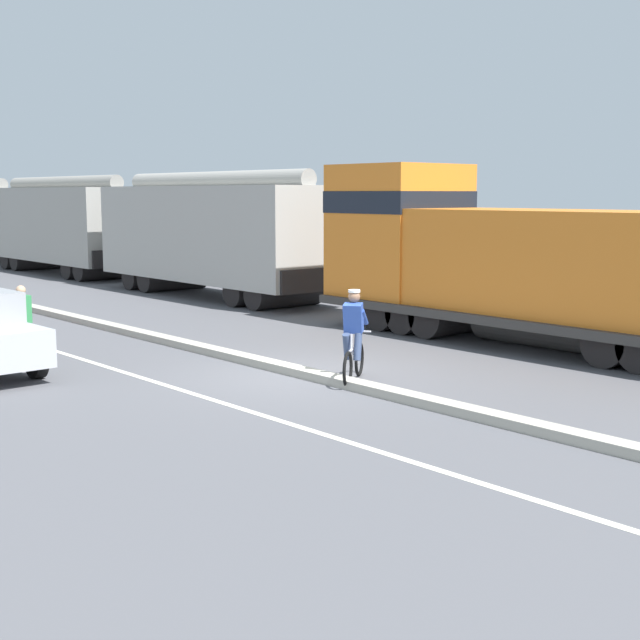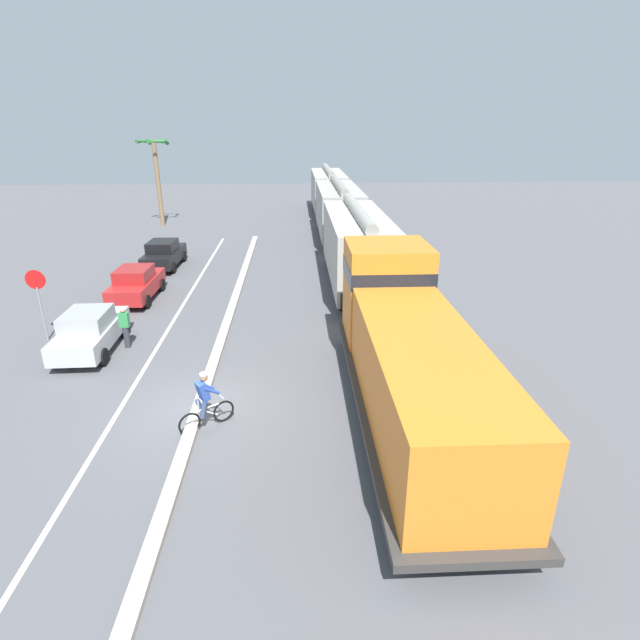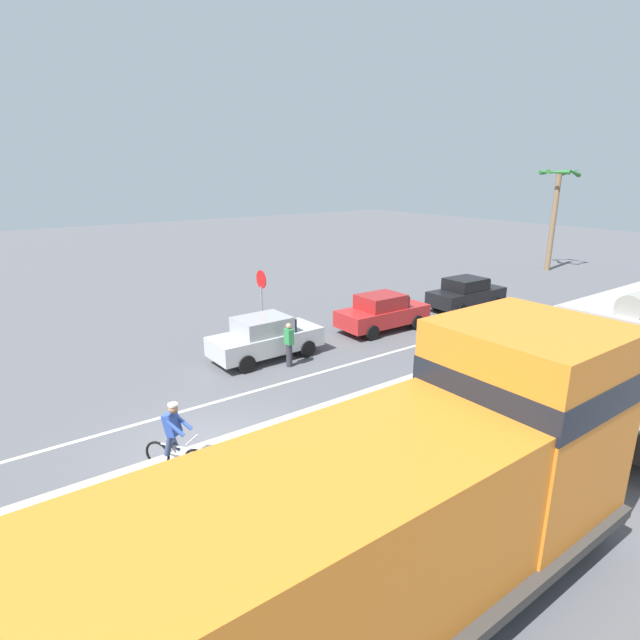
# 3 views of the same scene
# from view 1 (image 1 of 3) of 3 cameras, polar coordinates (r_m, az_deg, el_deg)

# --- Properties ---
(ground_plane) EXTENTS (120.00, 120.00, 0.00)m
(ground_plane) POSITION_cam_1_polar(r_m,az_deg,el_deg) (17.04, -1.15, -3.62)
(ground_plane) COLOR #56565B
(median_curb) EXTENTS (0.36, 36.00, 0.16)m
(median_curb) POSITION_cam_1_polar(r_m,az_deg,el_deg) (21.91, -11.20, -0.93)
(median_curb) COLOR #B2AD9E
(median_curb) RESTS_ON ground
(lane_stripe) EXTENTS (0.14, 36.00, 0.01)m
(lane_stripe) POSITION_cam_1_polar(r_m,az_deg,el_deg) (20.87, -16.93, -1.79)
(lane_stripe) COLOR silver
(lane_stripe) RESTS_ON ground
(locomotive) EXTENTS (3.10, 11.61, 4.20)m
(locomotive) POSITION_cam_1_polar(r_m,az_deg,el_deg) (21.18, 11.98, 3.42)
(locomotive) COLOR orange
(locomotive) RESTS_ON ground
(hopper_car_lead) EXTENTS (2.90, 10.60, 4.18)m
(hopper_car_lead) POSITION_cam_1_polar(r_m,az_deg,el_deg) (30.11, -6.78, 5.42)
(hopper_car_lead) COLOR #ADAAA3
(hopper_car_lead) RESTS_ON ground
(hopper_car_middle) EXTENTS (2.90, 10.60, 4.18)m
(hopper_car_middle) POSITION_cam_1_polar(r_m,az_deg,el_deg) (40.25, -16.09, 5.83)
(hopper_car_middle) COLOR #9E9C94
(hopper_car_middle) RESTS_ON ground
(cyclist) EXTENTS (1.43, 1.04, 1.71)m
(cyclist) POSITION_cam_1_polar(r_m,az_deg,el_deg) (16.40, 2.16, -1.18)
(cyclist) COLOR black
(cyclist) RESTS_ON ground
(pedestrian_by_cars) EXTENTS (0.34, 0.22, 1.62)m
(pedestrian_by_cars) POSITION_cam_1_polar(r_m,az_deg,el_deg) (19.08, -18.51, -0.20)
(pedestrian_by_cars) COLOR #33333D
(pedestrian_by_cars) RESTS_ON ground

